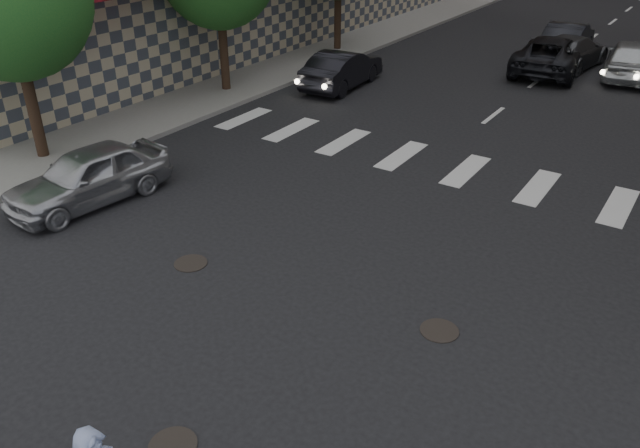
# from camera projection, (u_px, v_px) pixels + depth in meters

# --- Properties ---
(ground) EXTENTS (160.00, 160.00, 0.00)m
(ground) POSITION_uv_depth(u_px,v_px,m) (225.00, 326.00, 11.27)
(ground) COLOR black
(ground) RESTS_ON ground
(sidewalk_left) EXTENTS (13.00, 80.00, 0.15)m
(sidewalk_left) POSITION_uv_depth(u_px,v_px,m) (267.00, 34.00, 32.90)
(sidewalk_left) COLOR gray
(sidewalk_left) RESTS_ON ground
(manhole_a) EXTENTS (0.70, 0.70, 0.02)m
(manhole_a) POSITION_uv_depth(u_px,v_px,m) (173.00, 445.00, 8.86)
(manhole_a) COLOR black
(manhole_a) RESTS_ON ground
(manhole_b) EXTENTS (0.70, 0.70, 0.02)m
(manhole_b) POSITION_uv_depth(u_px,v_px,m) (191.00, 263.00, 13.12)
(manhole_b) COLOR black
(manhole_b) RESTS_ON ground
(manhole_c) EXTENTS (0.70, 0.70, 0.02)m
(manhole_c) POSITION_uv_depth(u_px,v_px,m) (439.00, 331.00, 11.14)
(manhole_c) COLOR black
(manhole_c) RESTS_ON ground
(silver_sedan) EXTENTS (2.16, 4.31, 1.41)m
(silver_sedan) POSITION_uv_depth(u_px,v_px,m) (89.00, 176.00, 15.35)
(silver_sedan) COLOR #AEB0B5
(silver_sedan) RESTS_ON ground
(traffic_car_a) EXTENTS (1.81, 4.43, 1.43)m
(traffic_car_a) POSITION_uv_depth(u_px,v_px,m) (342.00, 69.00, 24.19)
(traffic_car_a) COLOR black
(traffic_car_a) RESTS_ON ground
(traffic_car_b) EXTENTS (2.54, 5.02, 1.40)m
(traffic_car_b) POSITION_uv_depth(u_px,v_px,m) (571.00, 51.00, 26.81)
(traffic_car_b) COLOR #4E5055
(traffic_car_b) RESTS_ON ground
(traffic_car_c) EXTENTS (2.96, 5.65, 1.52)m
(traffic_car_c) POSITION_uv_depth(u_px,v_px,m) (551.00, 55.00, 26.06)
(traffic_car_c) COLOR black
(traffic_car_c) RESTS_ON ground
(traffic_car_d) EXTENTS (2.39, 4.82, 1.58)m
(traffic_car_d) POSITION_uv_depth(u_px,v_px,m) (631.00, 59.00, 25.30)
(traffic_car_d) COLOR #B6BABE
(traffic_car_d) RESTS_ON ground
(traffic_car_e) EXTENTS (1.85, 4.74, 1.54)m
(traffic_car_e) POSITION_uv_depth(u_px,v_px,m) (567.00, 39.00, 28.57)
(traffic_car_e) COLOR black
(traffic_car_e) RESTS_ON ground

